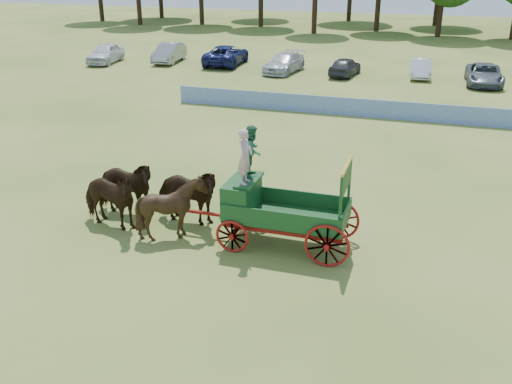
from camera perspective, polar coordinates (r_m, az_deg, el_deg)
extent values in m
plane|color=#998F45|center=(16.87, 10.83, -8.85)|extent=(160.00, 160.00, 0.00)
imported|color=#311C0D|center=(19.91, -14.58, -0.69)|extent=(2.65, 1.54, 2.11)
imported|color=#311C0D|center=(20.76, -13.01, 0.46)|extent=(2.52, 1.20, 2.11)
imported|color=#311C0D|center=(18.80, -8.33, -1.59)|extent=(2.19, 2.02, 2.11)
imported|color=#311C0D|center=(19.70, -6.96, -0.34)|extent=(2.55, 1.27, 2.11)
cube|color=#9C0F11|center=(18.67, -1.41, -3.06)|extent=(0.12, 2.00, 0.12)
cube|color=#9C0F11|center=(18.01, 7.68, -4.29)|extent=(0.12, 2.00, 0.12)
cube|color=#9C0F11|center=(17.75, 2.60, -4.08)|extent=(3.80, 0.10, 0.12)
cube|color=#9C0F11|center=(18.71, 3.49, -2.63)|extent=(3.80, 0.10, 0.12)
cube|color=#9C0F11|center=(18.89, -4.00, -2.28)|extent=(2.80, 0.09, 0.09)
cube|color=#174621|center=(18.10, 3.07, -2.54)|extent=(3.80, 1.80, 0.10)
cube|color=#174621|center=(17.21, 2.34, -2.84)|extent=(3.80, 0.06, 0.55)
cube|color=#174621|center=(18.76, 3.78, -0.62)|extent=(3.80, 0.06, 0.55)
cube|color=#174621|center=(17.65, 9.01, -2.43)|extent=(0.06, 1.80, 0.55)
cube|color=#174621|center=(18.27, -1.44, -0.37)|extent=(0.85, 1.70, 1.05)
cube|color=#174621|center=(17.98, -0.71, 1.20)|extent=(0.55, 1.50, 0.08)
cube|color=#174621|center=(18.47, -2.55, -0.80)|extent=(0.10, 1.60, 0.65)
cube|color=#174621|center=(18.54, -2.01, -1.72)|extent=(0.55, 1.60, 0.06)
cube|color=#174621|center=(16.67, 8.42, -1.49)|extent=(0.08, 0.08, 1.80)
cube|color=#174621|center=(18.13, 9.29, 0.49)|extent=(0.08, 0.08, 1.80)
cube|color=#174621|center=(17.17, 9.00, 1.38)|extent=(0.07, 1.75, 0.75)
cube|color=gold|center=(17.03, 9.08, 2.63)|extent=(0.08, 1.80, 0.09)
cube|color=gold|center=(17.18, 8.86, 1.40)|extent=(0.02, 1.30, 0.12)
torus|color=#9C0F11|center=(17.89, -2.40, -4.46)|extent=(1.09, 0.09, 1.09)
torus|color=#9C0F11|center=(19.50, -0.50, -2.03)|extent=(1.09, 0.09, 1.09)
torus|color=#9C0F11|center=(17.13, 7.11, -5.38)|extent=(1.39, 0.09, 1.39)
torus|color=#9C0F11|center=(18.81, 8.22, -2.76)|extent=(1.39, 0.09, 1.39)
imported|color=#D1A0AC|center=(17.36, -1.08, 3.57)|extent=(0.41, 0.63, 1.73)
imported|color=#26663F|center=(18.00, -0.37, 4.15)|extent=(0.62, 0.80, 1.65)
cube|color=#1B4496|center=(33.48, 13.33, 7.99)|extent=(26.00, 0.08, 1.05)
imported|color=silver|center=(51.73, -14.82, 13.26)|extent=(2.54, 4.99, 1.63)
imported|color=gray|center=(50.98, -8.68, 13.59)|extent=(2.19, 4.99, 1.59)
imported|color=navy|center=(49.30, -2.99, 13.52)|extent=(3.00, 5.99, 1.63)
imported|color=silver|center=(46.04, 2.83, 12.76)|extent=(2.71, 5.29, 1.47)
imported|color=#333338|center=(45.19, 8.89, 12.30)|extent=(2.19, 4.33, 1.42)
imported|color=silver|center=(45.79, 16.11, 11.80)|extent=(1.78, 4.25, 1.36)
imported|color=slate|center=(44.59, 21.86, 10.85)|extent=(2.55, 5.30, 1.46)
cylinder|color=#382314|center=(85.11, -15.27, 17.75)|extent=(0.60, 0.60, 4.71)
cylinder|color=#382314|center=(79.41, -11.64, 17.94)|extent=(0.60, 0.60, 5.22)
cylinder|color=#382314|center=(78.68, -5.49, 18.29)|extent=(0.60, 0.60, 5.36)
cylinder|color=#382314|center=(76.06, 0.49, 18.16)|extent=(0.60, 0.60, 5.17)
cylinder|color=#382314|center=(69.67, 5.88, 17.41)|extent=(0.60, 0.60, 4.67)
cylinder|color=#382314|center=(72.86, 12.07, 17.36)|extent=(0.60, 0.60, 4.86)
cylinder|color=#382314|center=(69.69, 17.90, 16.34)|extent=(0.60, 0.60, 4.30)
cylinder|color=#382314|center=(80.52, 17.64, 17.39)|extent=(0.60, 0.60, 5.10)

